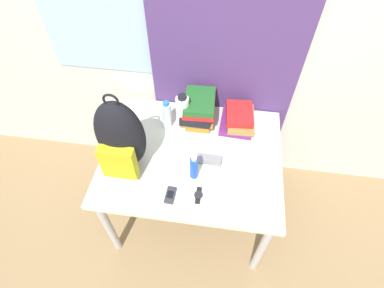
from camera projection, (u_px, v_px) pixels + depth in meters
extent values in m
plane|color=#8C704C|center=(183.00, 263.00, 2.10)|extent=(12.00, 12.00, 0.00)
cube|color=beige|center=(205.00, 25.00, 1.71)|extent=(6.00, 0.05, 2.50)
cube|color=#9EBCD1|center=(129.00, 14.00, 1.69)|extent=(1.10, 0.01, 0.80)
cube|color=#4C336B|center=(228.00, 32.00, 1.67)|extent=(0.92, 0.04, 2.50)
cube|color=beige|center=(192.00, 156.00, 1.83)|extent=(1.08, 0.87, 0.03)
cylinder|color=#B2B2B7|center=(109.00, 227.00, 1.91)|extent=(0.05, 0.05, 0.67)
cylinder|color=#B2B2B7|center=(262.00, 248.00, 1.83)|extent=(0.05, 0.05, 0.67)
cylinder|color=#B2B2B7|center=(139.00, 137.00, 2.38)|extent=(0.05, 0.05, 0.67)
cylinder|color=#B2B2B7|center=(261.00, 151.00, 2.30)|extent=(0.05, 0.05, 0.67)
ellipsoid|color=black|center=(121.00, 136.00, 1.59)|extent=(0.27, 0.17, 0.48)
cube|color=#B2AD19|center=(118.00, 162.00, 1.60)|extent=(0.19, 0.06, 0.22)
torus|color=black|center=(111.00, 100.00, 1.39)|extent=(0.08, 0.01, 0.08)
cube|color=orange|center=(197.00, 117.00, 1.98)|extent=(0.19, 0.23, 0.05)
cube|color=olive|center=(197.00, 114.00, 1.95)|extent=(0.23, 0.25, 0.03)
cube|color=black|center=(197.00, 110.00, 1.91)|extent=(0.19, 0.25, 0.05)
cube|color=red|center=(200.00, 104.00, 1.88)|extent=(0.20, 0.28, 0.04)
cube|color=#1E5623|center=(200.00, 101.00, 1.84)|extent=(0.20, 0.26, 0.04)
cube|color=#6B2370|center=(237.00, 122.00, 1.96)|extent=(0.22, 0.27, 0.04)
cube|color=olive|center=(241.00, 119.00, 1.92)|extent=(0.18, 0.26, 0.04)
cube|color=red|center=(239.00, 114.00, 1.89)|extent=(0.18, 0.22, 0.05)
cylinder|color=silver|center=(167.00, 116.00, 1.89)|extent=(0.06, 0.06, 0.19)
cylinder|color=#286BB7|center=(166.00, 104.00, 1.81)|extent=(0.04, 0.04, 0.02)
cylinder|color=white|center=(183.00, 114.00, 1.86)|extent=(0.08, 0.08, 0.25)
cylinder|color=black|center=(182.00, 97.00, 1.75)|extent=(0.05, 0.05, 0.02)
cylinder|color=blue|center=(194.00, 168.00, 1.66)|extent=(0.05, 0.05, 0.16)
cylinder|color=white|center=(194.00, 158.00, 1.59)|extent=(0.03, 0.03, 0.02)
cube|color=#2D2D33|center=(170.00, 195.00, 1.63)|extent=(0.05, 0.10, 0.02)
cube|color=black|center=(170.00, 194.00, 1.63)|extent=(0.04, 0.05, 0.00)
cube|color=gray|center=(209.00, 160.00, 1.77)|extent=(0.15, 0.06, 0.04)
cube|color=black|center=(198.00, 195.00, 1.64)|extent=(0.03, 0.10, 0.00)
cylinder|color=#232328|center=(198.00, 195.00, 1.64)|extent=(0.05, 0.05, 0.01)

